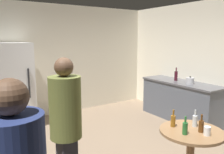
{
  "coord_description": "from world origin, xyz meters",
  "views": [
    {
      "loc": [
        -1.88,
        -2.88,
        1.89
      ],
      "look_at": [
        0.25,
        0.41,
        1.23
      ],
      "focal_mm": 36.87,
      "sensor_mm": 36.0,
      "label": 1
    }
  ],
  "objects_px": {
    "foreground_table": "(191,138)",
    "person_in_olive_shirt": "(66,123)",
    "refrigerator": "(15,86)",
    "beer_bottle_green": "(185,128)",
    "beer_bottle_amber": "(173,120)",
    "beer_bottle_clear": "(195,121)",
    "wine_bottle_on_counter": "(176,76)",
    "plastic_cup_white": "(207,131)",
    "beer_bottle_brown": "(201,126)",
    "kettle": "(190,81)"
  },
  "relations": [
    {
      "from": "foreground_table",
      "to": "beer_bottle_amber",
      "type": "bearing_deg",
      "value": 114.37
    },
    {
      "from": "refrigerator",
      "to": "beer_bottle_brown",
      "type": "relative_size",
      "value": 7.83
    },
    {
      "from": "beer_bottle_clear",
      "to": "beer_bottle_green",
      "type": "bearing_deg",
      "value": -162.78
    },
    {
      "from": "kettle",
      "to": "plastic_cup_white",
      "type": "distance_m",
      "value": 2.39
    },
    {
      "from": "refrigerator",
      "to": "wine_bottle_on_counter",
      "type": "relative_size",
      "value": 5.81
    },
    {
      "from": "refrigerator",
      "to": "kettle",
      "type": "xyz_separation_m",
      "value": [
        3.25,
        -1.88,
        0.07
      ]
    },
    {
      "from": "refrigerator",
      "to": "kettle",
      "type": "relative_size",
      "value": 7.38
    },
    {
      "from": "wine_bottle_on_counter",
      "to": "foreground_table",
      "type": "bearing_deg",
      "value": -133.87
    },
    {
      "from": "beer_bottle_brown",
      "to": "beer_bottle_green",
      "type": "distance_m",
      "value": 0.23
    },
    {
      "from": "beer_bottle_clear",
      "to": "plastic_cup_white",
      "type": "height_order",
      "value": "beer_bottle_clear"
    },
    {
      "from": "wine_bottle_on_counter",
      "to": "foreground_table",
      "type": "xyz_separation_m",
      "value": [
        -1.82,
        -1.89,
        -0.39
      ]
    },
    {
      "from": "kettle",
      "to": "beer_bottle_brown",
      "type": "height_order",
      "value": "kettle"
    },
    {
      "from": "foreground_table",
      "to": "beer_bottle_clear",
      "type": "xyz_separation_m",
      "value": [
        0.14,
        0.06,
        0.19
      ]
    },
    {
      "from": "plastic_cup_white",
      "to": "refrigerator",
      "type": "bearing_deg",
      "value": 113.38
    },
    {
      "from": "foreground_table",
      "to": "plastic_cup_white",
      "type": "relative_size",
      "value": 7.27
    },
    {
      "from": "wine_bottle_on_counter",
      "to": "beer_bottle_amber",
      "type": "distance_m",
      "value": 2.55
    },
    {
      "from": "foreground_table",
      "to": "beer_bottle_green",
      "type": "xyz_separation_m",
      "value": [
        -0.17,
        -0.03,
        0.19
      ]
    },
    {
      "from": "beer_bottle_brown",
      "to": "refrigerator",
      "type": "bearing_deg",
      "value": 114.3
    },
    {
      "from": "wine_bottle_on_counter",
      "to": "beer_bottle_brown",
      "type": "xyz_separation_m",
      "value": [
        -1.77,
        -1.99,
        -0.2
      ]
    },
    {
      "from": "refrigerator",
      "to": "kettle",
      "type": "bearing_deg",
      "value": -29.98
    },
    {
      "from": "beer_bottle_amber",
      "to": "wine_bottle_on_counter",
      "type": "bearing_deg",
      "value": 41.05
    },
    {
      "from": "beer_bottle_clear",
      "to": "person_in_olive_shirt",
      "type": "relative_size",
      "value": 0.14
    },
    {
      "from": "refrigerator",
      "to": "beer_bottle_amber",
      "type": "distance_m",
      "value": 3.39
    },
    {
      "from": "beer_bottle_amber",
      "to": "person_in_olive_shirt",
      "type": "height_order",
      "value": "person_in_olive_shirt"
    },
    {
      "from": "beer_bottle_amber",
      "to": "beer_bottle_brown",
      "type": "height_order",
      "value": "same"
    },
    {
      "from": "beer_bottle_green",
      "to": "beer_bottle_clear",
      "type": "height_order",
      "value": "same"
    },
    {
      "from": "wine_bottle_on_counter",
      "to": "person_in_olive_shirt",
      "type": "distance_m",
      "value": 3.61
    },
    {
      "from": "beer_bottle_clear",
      "to": "plastic_cup_white",
      "type": "distance_m",
      "value": 0.28
    },
    {
      "from": "beer_bottle_amber",
      "to": "plastic_cup_white",
      "type": "relative_size",
      "value": 2.09
    },
    {
      "from": "kettle",
      "to": "beer_bottle_clear",
      "type": "xyz_separation_m",
      "value": [
        -1.62,
        -1.38,
        -0.15
      ]
    },
    {
      "from": "person_in_olive_shirt",
      "to": "plastic_cup_white",
      "type": "bearing_deg",
      "value": -23.85
    },
    {
      "from": "refrigerator",
      "to": "plastic_cup_white",
      "type": "bearing_deg",
      "value": -66.62
    },
    {
      "from": "foreground_table",
      "to": "beer_bottle_amber",
      "type": "relative_size",
      "value": 3.48
    },
    {
      "from": "beer_bottle_amber",
      "to": "beer_bottle_green",
      "type": "relative_size",
      "value": 1.0
    },
    {
      "from": "kettle",
      "to": "foreground_table",
      "type": "height_order",
      "value": "kettle"
    },
    {
      "from": "beer_bottle_amber",
      "to": "beer_bottle_brown",
      "type": "distance_m",
      "value": 0.35
    },
    {
      "from": "wine_bottle_on_counter",
      "to": "beer_bottle_green",
      "type": "height_order",
      "value": "wine_bottle_on_counter"
    },
    {
      "from": "refrigerator",
      "to": "beer_bottle_green",
      "type": "height_order",
      "value": "refrigerator"
    },
    {
      "from": "kettle",
      "to": "beer_bottle_clear",
      "type": "relative_size",
      "value": 1.06
    },
    {
      "from": "foreground_table",
      "to": "person_in_olive_shirt",
      "type": "xyz_separation_m",
      "value": [
        -1.49,
        0.47,
        0.36
      ]
    },
    {
      "from": "refrigerator",
      "to": "beer_bottle_clear",
      "type": "height_order",
      "value": "refrigerator"
    },
    {
      "from": "refrigerator",
      "to": "beer_bottle_brown",
      "type": "bearing_deg",
      "value": -65.7
    },
    {
      "from": "beer_bottle_brown",
      "to": "beer_bottle_amber",
      "type": "bearing_deg",
      "value": 115.54
    },
    {
      "from": "beer_bottle_clear",
      "to": "beer_bottle_amber",
      "type": "bearing_deg",
      "value": 146.72
    },
    {
      "from": "beer_bottle_clear",
      "to": "wine_bottle_on_counter",
      "type": "bearing_deg",
      "value": 47.46
    },
    {
      "from": "kettle",
      "to": "person_in_olive_shirt",
      "type": "relative_size",
      "value": 0.14
    },
    {
      "from": "foreground_table",
      "to": "beer_bottle_amber",
      "type": "distance_m",
      "value": 0.31
    },
    {
      "from": "beer_bottle_amber",
      "to": "person_in_olive_shirt",
      "type": "relative_size",
      "value": 0.14
    },
    {
      "from": "refrigerator",
      "to": "plastic_cup_white",
      "type": "height_order",
      "value": "refrigerator"
    },
    {
      "from": "wine_bottle_on_counter",
      "to": "beer_bottle_brown",
      "type": "height_order",
      "value": "wine_bottle_on_counter"
    }
  ]
}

